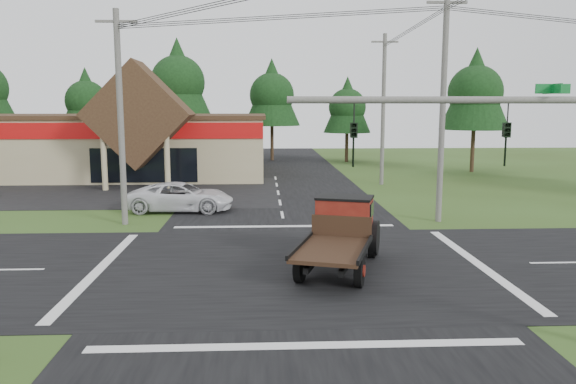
{
  "coord_description": "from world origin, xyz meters",
  "views": [
    {
      "loc": [
        -1.05,
        -20.05,
        5.84
      ],
      "look_at": [
        0.04,
        3.95,
        2.2
      ],
      "focal_mm": 35.0,
      "sensor_mm": 36.0,
      "label": 1
    }
  ],
  "objects": [
    {
      "name": "cvs_building",
      "position": [
        -15.7,
        29.57,
        2.78
      ],
      "size": [
        30.4,
        18.2,
        9.19
      ],
      "color": "tan",
      "rests_on": "ground"
    },
    {
      "name": "antique_flatbed_truck",
      "position": [
        1.67,
        -0.46,
        1.28
      ],
      "size": [
        4.07,
        6.54,
        2.56
      ],
      "primitive_type": null,
      "rotation": [
        0.0,
        0.0,
        -0.31
      ],
      "color": "#5D120D",
      "rests_on": "ground"
    },
    {
      "name": "tree_side_ne",
      "position": [
        18.0,
        30.0,
        7.38
      ],
      "size": [
        6.16,
        6.16,
        11.11
      ],
      "color": "#332316",
      "rests_on": "ground"
    },
    {
      "name": "tree_row_c",
      "position": [
        -10.0,
        41.0,
        8.72
      ],
      "size": [
        7.28,
        7.28,
        13.13
      ],
      "color": "#332316",
      "rests_on": "ground"
    },
    {
      "name": "traffic_signal_mast",
      "position": [
        5.82,
        -7.5,
        4.43
      ],
      "size": [
        8.12,
        0.24,
        7.0
      ],
      "color": "#595651",
      "rests_on": "ground"
    },
    {
      "name": "tree_row_d",
      "position": [
        0.0,
        42.0,
        7.38
      ],
      "size": [
        6.16,
        6.16,
        11.11
      ],
      "color": "#332316",
      "rests_on": "ground"
    },
    {
      "name": "road_ns",
      "position": [
        0.0,
        0.0,
        0.01
      ],
      "size": [
        12.0,
        120.0,
        0.02
      ],
      "primitive_type": "cube",
      "color": "black",
      "rests_on": "ground"
    },
    {
      "name": "ground",
      "position": [
        0.0,
        0.0,
        0.0
      ],
      "size": [
        120.0,
        120.0,
        0.0
      ],
      "primitive_type": "plane",
      "color": "#324619",
      "rests_on": "ground"
    },
    {
      "name": "utility_pole_ne",
      "position": [
        8.0,
        8.0,
        5.89
      ],
      "size": [
        2.0,
        0.3,
        11.5
      ],
      "color": "#595651",
      "rests_on": "ground"
    },
    {
      "name": "parking_apron",
      "position": [
        -14.0,
        19.0,
        0.01
      ],
      "size": [
        28.0,
        14.0,
        0.02
      ],
      "primitive_type": "cube",
      "color": "black",
      "rests_on": "ground"
    },
    {
      "name": "utility_pole_nw",
      "position": [
        -8.0,
        8.0,
        5.39
      ],
      "size": [
        2.0,
        0.3,
        10.5
      ],
      "color": "#595651",
      "rests_on": "ground"
    },
    {
      "name": "road_ew",
      "position": [
        0.0,
        0.0,
        0.01
      ],
      "size": [
        120.0,
        12.0,
        0.02
      ],
      "primitive_type": "cube",
      "color": "black",
      "rests_on": "ground"
    },
    {
      "name": "tree_row_e",
      "position": [
        8.0,
        40.0,
        6.03
      ],
      "size": [
        5.04,
        5.04,
        9.09
      ],
      "color": "#332316",
      "rests_on": "ground"
    },
    {
      "name": "tree_row_b",
      "position": [
        -20.0,
        42.0,
        6.7
      ],
      "size": [
        5.6,
        5.6,
        10.1
      ],
      "color": "#332316",
      "rests_on": "ground"
    },
    {
      "name": "white_pickup",
      "position": [
        -5.68,
        11.53,
        0.81
      ],
      "size": [
        5.97,
        2.95,
        1.63
      ],
      "primitive_type": "imported",
      "rotation": [
        0.0,
        0.0,
        1.53
      ],
      "color": "silver",
      "rests_on": "ground"
    },
    {
      "name": "utility_pole_n",
      "position": [
        8.0,
        22.0,
        5.74
      ],
      "size": [
        2.0,
        0.3,
        11.2
      ],
      "color": "#595651",
      "rests_on": "ground"
    }
  ]
}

